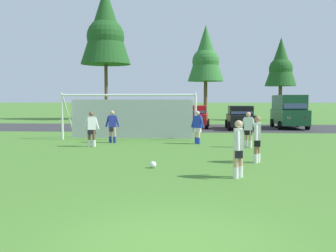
{
  "coord_description": "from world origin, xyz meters",
  "views": [
    {
      "loc": [
        0.4,
        -5.89,
        2.24
      ],
      "look_at": [
        -0.58,
        7.26,
        1.32
      ],
      "focal_mm": 41.76,
      "sensor_mm": 36.0,
      "label": 1
    }
  ],
  "objects_px": {
    "player_winger_right": "(91,129)",
    "parked_car_slot_center": "(289,111)",
    "player_striker_near": "(112,127)",
    "player_defender_far": "(248,130)",
    "parked_car_slot_center_left": "(240,117)",
    "soccer_ball": "(153,165)",
    "soccer_goal": "(131,116)",
    "player_trailing_back": "(257,139)",
    "parked_car_slot_far_left": "(151,114)",
    "player_midfield_center": "(197,127)",
    "parked_car_slot_left": "(196,116)",
    "player_winger_left": "(238,149)"
  },
  "relations": [
    {
      "from": "player_winger_left",
      "to": "parked_car_slot_center",
      "type": "xyz_separation_m",
      "value": [
        5.84,
        19.23,
        0.52
      ]
    },
    {
      "from": "player_striker_near",
      "to": "parked_car_slot_center",
      "type": "bearing_deg",
      "value": 43.51
    },
    {
      "from": "soccer_goal",
      "to": "parked_car_slot_center",
      "type": "relative_size",
      "value": 1.55
    },
    {
      "from": "player_defender_far",
      "to": "soccer_ball",
      "type": "bearing_deg",
      "value": -123.68
    },
    {
      "from": "player_winger_left",
      "to": "player_winger_right",
      "type": "bearing_deg",
      "value": 131.85
    },
    {
      "from": "player_midfield_center",
      "to": "parked_car_slot_far_left",
      "type": "xyz_separation_m",
      "value": [
        -3.47,
        9.61,
        0.29
      ]
    },
    {
      "from": "player_defender_far",
      "to": "parked_car_slot_far_left",
      "type": "xyz_separation_m",
      "value": [
        -5.8,
        10.89,
        0.29
      ]
    },
    {
      "from": "player_striker_near",
      "to": "player_defender_far",
      "type": "xyz_separation_m",
      "value": [
        6.66,
        -1.46,
        0.0
      ]
    },
    {
      "from": "player_defender_far",
      "to": "player_trailing_back",
      "type": "bearing_deg",
      "value": -93.3
    },
    {
      "from": "player_striker_near",
      "to": "parked_car_slot_far_left",
      "type": "xyz_separation_m",
      "value": [
        0.86,
        9.44,
        0.29
      ]
    },
    {
      "from": "player_winger_right",
      "to": "parked_car_slot_left",
      "type": "xyz_separation_m",
      "value": [
        4.84,
        12.59,
        0.05
      ]
    },
    {
      "from": "player_winger_left",
      "to": "parked_car_slot_left",
      "type": "height_order",
      "value": "parked_car_slot_left"
    },
    {
      "from": "player_defender_far",
      "to": "parked_car_slot_far_left",
      "type": "distance_m",
      "value": 12.34
    },
    {
      "from": "parked_car_slot_far_left",
      "to": "player_trailing_back",
      "type": "bearing_deg",
      "value": -69.97
    },
    {
      "from": "soccer_ball",
      "to": "soccer_goal",
      "type": "xyz_separation_m",
      "value": [
        -2.3,
        9.21,
        1.18
      ]
    },
    {
      "from": "parked_car_slot_center",
      "to": "player_midfield_center",
      "type": "bearing_deg",
      "value": -122.61
    },
    {
      "from": "player_winger_left",
      "to": "player_striker_near",
      "type": "bearing_deg",
      "value": 122.79
    },
    {
      "from": "soccer_goal",
      "to": "player_winger_right",
      "type": "relative_size",
      "value": 4.55
    },
    {
      "from": "soccer_ball",
      "to": "player_winger_left",
      "type": "height_order",
      "value": "player_winger_left"
    },
    {
      "from": "parked_car_slot_left",
      "to": "parked_car_slot_center_left",
      "type": "relative_size",
      "value": 1.02
    },
    {
      "from": "parked_car_slot_far_left",
      "to": "player_defender_far",
      "type": "bearing_deg",
      "value": -61.99
    },
    {
      "from": "parked_car_slot_center",
      "to": "parked_car_slot_center_left",
      "type": "bearing_deg",
      "value": -161.45
    },
    {
      "from": "player_defender_far",
      "to": "player_winger_right",
      "type": "height_order",
      "value": "same"
    },
    {
      "from": "player_winger_left",
      "to": "parked_car_slot_left",
      "type": "bearing_deg",
      "value": 93.7
    },
    {
      "from": "player_defender_far",
      "to": "player_winger_left",
      "type": "xyz_separation_m",
      "value": [
        -1.19,
        -7.04,
        0.0
      ]
    },
    {
      "from": "player_striker_near",
      "to": "parked_car_slot_left",
      "type": "bearing_deg",
      "value": 68.83
    },
    {
      "from": "player_winger_right",
      "to": "parked_car_slot_center",
      "type": "distance_m",
      "value": 17.23
    },
    {
      "from": "soccer_ball",
      "to": "player_winger_left",
      "type": "distance_m",
      "value": 3.02
    },
    {
      "from": "player_winger_left",
      "to": "player_trailing_back",
      "type": "xyz_separation_m",
      "value": [
        0.94,
        2.71,
        0.0
      ]
    },
    {
      "from": "parked_car_slot_far_left",
      "to": "parked_car_slot_center_left",
      "type": "relative_size",
      "value": 1.11
    },
    {
      "from": "parked_car_slot_center_left",
      "to": "player_striker_near",
      "type": "bearing_deg",
      "value": -128.44
    },
    {
      "from": "parked_car_slot_left",
      "to": "parked_car_slot_center_left",
      "type": "distance_m",
      "value": 3.59
    },
    {
      "from": "soccer_goal",
      "to": "parked_car_slot_left",
      "type": "height_order",
      "value": "soccer_goal"
    },
    {
      "from": "player_striker_near",
      "to": "player_winger_right",
      "type": "relative_size",
      "value": 1.0
    },
    {
      "from": "parked_car_slot_left",
      "to": "parked_car_slot_center",
      "type": "distance_m",
      "value": 7.11
    },
    {
      "from": "soccer_ball",
      "to": "parked_car_slot_center",
      "type": "relative_size",
      "value": 0.05
    },
    {
      "from": "player_defender_far",
      "to": "player_striker_near",
      "type": "bearing_deg",
      "value": 167.66
    },
    {
      "from": "player_striker_near",
      "to": "parked_car_slot_center_left",
      "type": "relative_size",
      "value": 0.39
    },
    {
      "from": "player_defender_far",
      "to": "player_winger_left",
      "type": "bearing_deg",
      "value": -99.57
    },
    {
      "from": "parked_car_slot_far_left",
      "to": "parked_car_slot_center_left",
      "type": "distance_m",
      "value": 6.65
    },
    {
      "from": "soccer_ball",
      "to": "soccer_goal",
      "type": "relative_size",
      "value": 0.03
    },
    {
      "from": "parked_car_slot_far_left",
      "to": "player_midfield_center",
      "type": "bearing_deg",
      "value": -70.17
    },
    {
      "from": "player_winger_right",
      "to": "player_midfield_center",
      "type": "bearing_deg",
      "value": 17.03
    },
    {
      "from": "soccer_goal",
      "to": "player_defender_far",
      "type": "distance_m",
      "value": 7.04
    },
    {
      "from": "soccer_goal",
      "to": "player_midfield_center",
      "type": "height_order",
      "value": "soccer_goal"
    },
    {
      "from": "player_striker_near",
      "to": "parked_car_slot_center",
      "type": "distance_m",
      "value": 15.6
    },
    {
      "from": "soccer_goal",
      "to": "player_trailing_back",
      "type": "height_order",
      "value": "soccer_goal"
    },
    {
      "from": "player_trailing_back",
      "to": "parked_car_slot_far_left",
      "type": "relative_size",
      "value": 0.35
    },
    {
      "from": "parked_car_slot_left",
      "to": "parked_car_slot_center",
      "type": "bearing_deg",
      "value": -1.3
    },
    {
      "from": "soccer_goal",
      "to": "player_trailing_back",
      "type": "relative_size",
      "value": 4.55
    }
  ]
}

